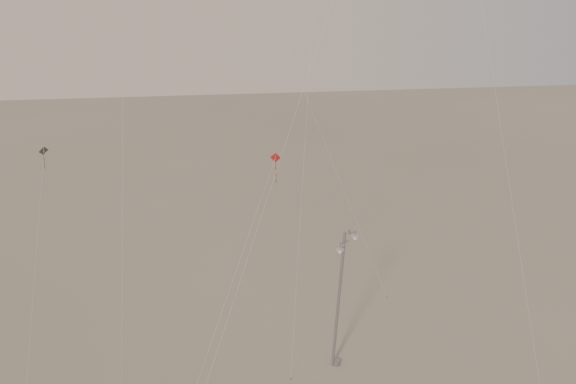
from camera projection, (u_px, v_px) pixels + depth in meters
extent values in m
cylinder|color=#919299|center=(336.00, 363.00, 39.32)|extent=(0.44, 0.44, 0.30)
cylinder|color=#919299|center=(338.00, 301.00, 37.73)|extent=(0.67, 0.18, 8.96)
cylinder|color=#919299|center=(349.00, 231.00, 36.12)|extent=(0.14, 0.14, 0.18)
cylinder|color=#919299|center=(352.00, 232.00, 36.32)|extent=(0.46, 0.33, 0.07)
cylinder|color=#919299|center=(355.00, 234.00, 36.53)|extent=(0.06, 0.06, 0.30)
ellipsoid|color=#ADADA8|center=(355.00, 236.00, 36.58)|extent=(0.52, 0.52, 0.18)
cylinder|color=#919299|center=(345.00, 242.00, 36.20)|extent=(0.58, 0.31, 0.07)
cylinder|color=#919299|center=(340.00, 246.00, 36.13)|extent=(0.06, 0.06, 0.40)
ellipsoid|color=#ADADA8|center=(340.00, 250.00, 36.20)|extent=(0.52, 0.52, 0.18)
cylinder|color=beige|center=(123.00, 77.00, 32.87)|extent=(2.16, 11.25, 35.43)
cylinder|color=beige|center=(273.00, 180.00, 31.55)|extent=(10.75, 10.05, 26.51)
cylinder|color=beige|center=(311.00, 49.00, 37.08)|extent=(3.84, 12.13, 36.74)
cylinder|color=#919299|center=(291.00, 379.00, 38.03)|extent=(0.06, 0.06, 0.10)
cube|color=maroon|center=(275.00, 158.00, 33.97)|extent=(0.53, 0.37, 0.60)
cylinder|color=maroon|center=(276.00, 172.00, 34.43)|extent=(0.07, 0.19, 1.20)
cylinder|color=beige|center=(220.00, 318.00, 31.83)|extent=(6.65, 9.22, 13.52)
cylinder|color=beige|center=(507.00, 168.00, 36.31)|extent=(2.43, 10.98, 24.39)
cylinder|color=beige|center=(313.00, 113.00, 43.99)|extent=(10.42, 5.94, 26.39)
cylinder|color=#919299|center=(387.00, 297.00, 46.69)|extent=(0.06, 0.06, 0.10)
cube|color=#2A2623|center=(44.00, 151.00, 39.92)|extent=(0.56, 0.25, 0.58)
cylinder|color=#2A2623|center=(44.00, 161.00, 40.29)|extent=(0.12, 0.14, 0.97)
cylinder|color=beige|center=(33.00, 294.00, 35.44)|extent=(0.53, 14.57, 12.03)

